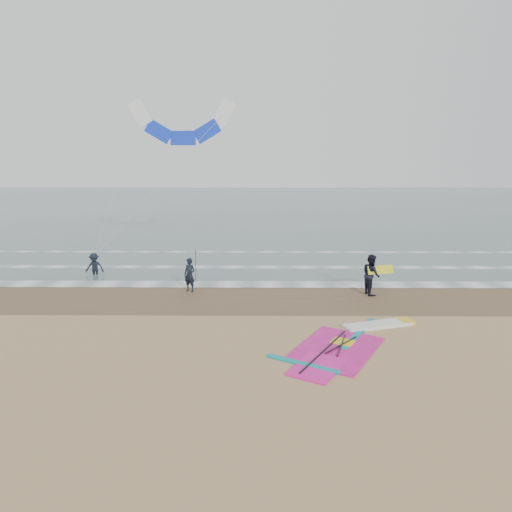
{
  "coord_description": "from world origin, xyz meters",
  "views": [
    {
      "loc": [
        -0.48,
        -14.33,
        6.34
      ],
      "look_at": [
        -0.65,
        5.0,
        2.2
      ],
      "focal_mm": 32.0,
      "sensor_mm": 36.0,
      "label": 1
    }
  ],
  "objects_px": {
    "person_standing": "(190,275)",
    "person_wading": "(94,261)",
    "surf_kite": "(182,126)",
    "person_walking": "(371,275)",
    "windsurf_rig": "(350,342)"
  },
  "relations": [
    {
      "from": "windsurf_rig",
      "to": "person_walking",
      "type": "height_order",
      "value": "person_walking"
    },
    {
      "from": "person_walking",
      "to": "surf_kite",
      "type": "height_order",
      "value": "surf_kite"
    },
    {
      "from": "person_wading",
      "to": "windsurf_rig",
      "type": "bearing_deg",
      "value": -36.84
    },
    {
      "from": "windsurf_rig",
      "to": "person_walking",
      "type": "distance_m",
      "value": 6.34
    },
    {
      "from": "windsurf_rig",
      "to": "person_standing",
      "type": "relative_size",
      "value": 3.55
    },
    {
      "from": "person_standing",
      "to": "person_wading",
      "type": "height_order",
      "value": "person_standing"
    },
    {
      "from": "person_standing",
      "to": "person_wading",
      "type": "xyz_separation_m",
      "value": [
        -5.78,
        3.18,
        -0.04
      ]
    },
    {
      "from": "person_standing",
      "to": "person_walking",
      "type": "relative_size",
      "value": 0.85
    },
    {
      "from": "person_walking",
      "to": "person_wading",
      "type": "distance_m",
      "value": 14.89
    },
    {
      "from": "surf_kite",
      "to": "person_walking",
      "type": "bearing_deg",
      "value": -39.91
    },
    {
      "from": "person_standing",
      "to": "person_wading",
      "type": "distance_m",
      "value": 6.6
    },
    {
      "from": "person_wading",
      "to": "surf_kite",
      "type": "distance_m",
      "value": 9.99
    },
    {
      "from": "windsurf_rig",
      "to": "person_standing",
      "type": "distance_m",
      "value": 9.14
    },
    {
      "from": "person_wading",
      "to": "surf_kite",
      "type": "height_order",
      "value": "surf_kite"
    },
    {
      "from": "windsurf_rig",
      "to": "person_wading",
      "type": "xyz_separation_m",
      "value": [
        -12.35,
        9.48,
        0.75
      ]
    }
  ]
}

